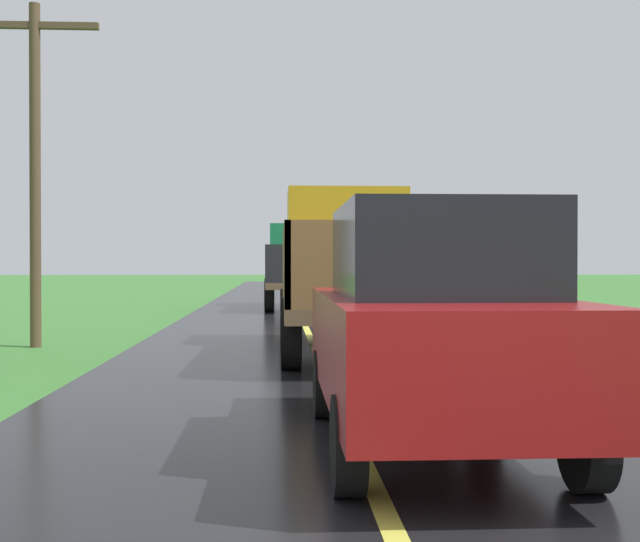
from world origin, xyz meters
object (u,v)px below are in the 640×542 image
at_px(banana_truck_near, 349,268).
at_px(following_car, 431,324).
at_px(banana_truck_far, 301,265).
at_px(utility_pole_roadside, 35,158).

distance_m(banana_truck_near, following_car, 7.17).
distance_m(banana_truck_near, banana_truck_far, 12.89).
relative_size(banana_truck_far, following_car, 1.42).
bearing_deg(banana_truck_near, banana_truck_far, 91.98).
bearing_deg(utility_pole_roadside, banana_truck_near, -14.13).
bearing_deg(banana_truck_near, utility_pole_roadside, 165.87).
bearing_deg(following_car, banana_truck_near, 90.05).
bearing_deg(banana_truck_far, utility_pole_roadside, -114.51).
relative_size(banana_truck_near, following_car, 1.42).
relative_size(utility_pole_roadside, following_car, 1.54).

